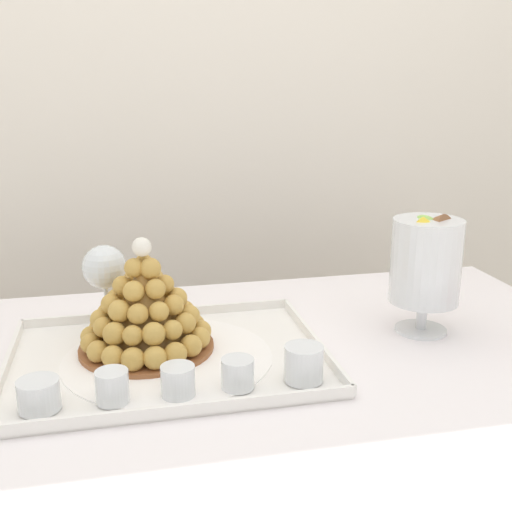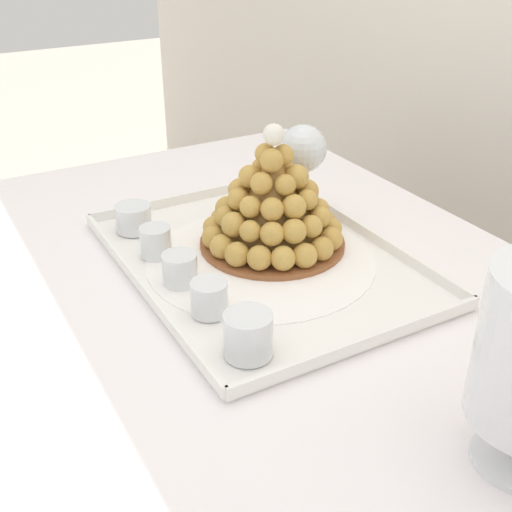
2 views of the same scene
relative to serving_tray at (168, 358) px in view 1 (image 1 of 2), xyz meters
name	(u,v)px [view 1 (image 1 of 2)]	position (x,y,z in m)	size (l,w,h in m)	color
backdrop_wall	(185,78)	(0.13, 0.79, 0.48)	(4.80, 0.10, 2.50)	silver
buffet_table	(247,414)	(0.13, -0.05, -0.10)	(1.43, 0.92, 0.77)	brown
serving_tray	(168,358)	(0.00, 0.00, 0.00)	(0.55, 0.41, 0.02)	white
croquembouche	(145,310)	(-0.03, 0.04, 0.08)	(0.24, 0.24, 0.21)	brown
dessert_cup_left	(39,396)	(-0.20, -0.14, 0.02)	(0.06, 0.06, 0.05)	silver
dessert_cup_mid_left	(112,388)	(-0.09, -0.14, 0.03)	(0.05, 0.05, 0.05)	silver
dessert_cup_centre	(178,382)	(0.00, -0.14, 0.02)	(0.05, 0.05, 0.05)	silver
dessert_cup_mid_right	(238,374)	(0.10, -0.14, 0.03)	(0.05, 0.05, 0.05)	silver
dessert_cup_right	(304,365)	(0.21, -0.14, 0.03)	(0.06, 0.06, 0.06)	silver
macaron_goblet	(426,263)	(0.50, 0.03, 0.14)	(0.13, 0.13, 0.25)	white
wine_glass	(105,269)	(-0.10, 0.14, 0.13)	(0.08, 0.08, 0.18)	silver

